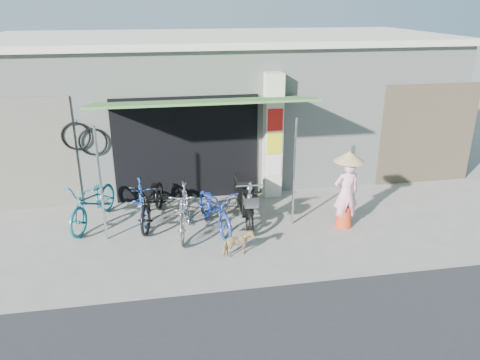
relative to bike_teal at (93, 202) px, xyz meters
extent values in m
plane|color=gray|center=(3.30, -1.53, -0.51)|extent=(80.00, 80.00, 0.00)
cube|color=#A8AEA5|center=(3.30, 3.57, 1.24)|extent=(12.00, 5.00, 3.50)
cube|color=beige|center=(3.30, 3.57, 3.07)|extent=(12.30, 5.30, 0.16)
cube|color=black|center=(2.10, 1.05, 0.74)|extent=(3.40, 0.06, 2.50)
cube|color=black|center=(2.10, 1.06, 0.04)|extent=(3.06, 0.04, 1.10)
torus|color=black|center=(0.00, 1.01, 1.04)|extent=(0.65, 0.05, 0.65)
cylinder|color=silver|center=(0.00, 1.03, 1.36)|extent=(0.02, 0.02, 0.12)
torus|color=black|center=(-0.35, 1.01, 1.19)|extent=(0.65, 0.05, 0.65)
cylinder|color=silver|center=(-0.35, 1.03, 1.51)|extent=(0.02, 0.02, 0.12)
cube|color=beige|center=(4.15, 0.92, 0.99)|extent=(0.42, 0.42, 3.00)
cube|color=red|center=(4.15, 0.70, 1.44)|extent=(0.36, 0.02, 0.52)
cube|color=yellow|center=(4.15, 0.70, 0.87)|extent=(0.36, 0.02, 0.52)
cube|color=silver|center=(4.15, 0.70, 0.31)|extent=(0.36, 0.02, 0.50)
cube|color=#3E6C31|center=(2.40, 0.12, 2.04)|extent=(4.60, 1.88, 0.35)
cylinder|color=silver|center=(0.30, -0.78, 0.67)|extent=(0.05, 0.05, 2.36)
cylinder|color=silver|center=(4.20, -0.78, 0.67)|extent=(0.05, 0.05, 2.36)
cube|color=brown|center=(8.30, 1.06, 0.79)|extent=(2.60, 0.06, 2.60)
cube|color=#6B665B|center=(-1.70, 1.06, 0.79)|extent=(2.60, 0.06, 2.60)
imported|color=#1B6B7D|center=(0.00, 0.00, 0.00)|extent=(1.32, 2.05, 1.02)
imported|color=#21499B|center=(1.01, 0.04, -0.07)|extent=(0.53, 1.49, 0.88)
imported|color=black|center=(1.26, -0.13, 0.00)|extent=(1.09, 2.04, 1.02)
imported|color=#AAAAAF|center=(1.88, -0.82, 0.01)|extent=(0.74, 1.80, 1.05)
imported|color=#233DA1|center=(2.53, -0.71, -0.03)|extent=(1.05, 1.94, 0.97)
imported|color=tan|center=(2.81, -1.91, -0.25)|extent=(0.66, 0.43, 0.51)
torus|color=black|center=(3.19, -1.13, -0.23)|extent=(0.11, 0.57, 0.57)
torus|color=black|center=(3.23, 0.26, -0.23)|extent=(0.11, 0.57, 0.57)
cube|color=black|center=(3.21, -0.43, -0.15)|extent=(0.26, 1.02, 0.11)
cube|color=black|center=(3.22, -0.06, 0.09)|extent=(0.29, 0.60, 0.36)
cube|color=black|center=(3.22, -0.06, 0.31)|extent=(0.27, 0.60, 0.10)
cube|color=black|center=(3.20, -0.92, 0.15)|extent=(0.24, 0.11, 0.60)
cylinder|color=silver|center=(3.19, -1.10, 0.58)|extent=(0.56, 0.05, 0.03)
cube|color=silver|center=(3.19, -1.29, 0.32)|extent=(0.28, 0.22, 0.21)
imported|color=#FFABBF|center=(5.27, -1.06, 0.24)|extent=(0.57, 0.39, 1.50)
cone|color=red|center=(5.27, -1.06, -0.28)|extent=(0.38, 0.38, 0.46)
cone|color=tan|center=(5.27, -1.06, 1.06)|extent=(0.64, 0.64, 0.22)
camera|label=1|loc=(1.48, -9.56, 4.05)|focal=35.00mm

